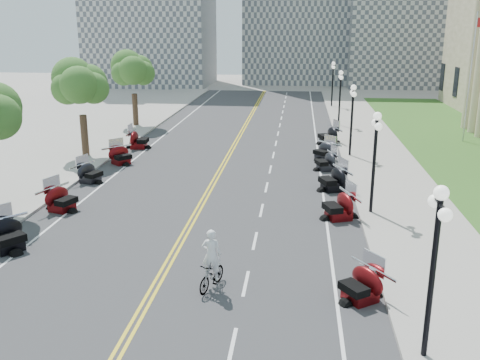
{
  "coord_description": "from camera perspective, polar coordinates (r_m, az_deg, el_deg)",
  "views": [
    {
      "loc": [
        4.92,
        -21.46,
        9.01
      ],
      "look_at": [
        2.27,
        2.52,
        2.0
      ],
      "focal_mm": 40.0,
      "sensor_mm": 36.0,
      "label": 1
    }
  ],
  "objects": [
    {
      "name": "lane_dash_17",
      "position": [
        66.1,
        4.81,
        8.32
      ],
      "size": [
        0.12,
        2.0,
        0.0
      ],
      "primitive_type": "cube",
      "color": "white",
      "rests_on": "road"
    },
    {
      "name": "street_lamp_5",
      "position": [
        61.9,
        9.84,
        10.03
      ],
      "size": [
        0.5,
        1.2,
        4.9
      ],
      "primitive_type": null,
      "color": "black",
      "rests_on": "sidewalk_north"
    },
    {
      "name": "motorcycle_n_9",
      "position": [
        37.57,
        8.98,
        3.18
      ],
      "size": [
        2.71,
        2.71,
        1.34
      ],
      "primitive_type": null,
      "rotation": [
        0.0,
        0.0,
        -0.8
      ],
      "color": "black",
      "rests_on": "road"
    },
    {
      "name": "motorcycle_n_7",
      "position": [
        30.5,
        9.9,
        0.21
      ],
      "size": [
        2.75,
        2.75,
        1.47
      ],
      "primitive_type": null,
      "rotation": [
        0.0,
        0.0,
        -1.18
      ],
      "color": "black",
      "rests_on": "road"
    },
    {
      "name": "sidewalk_south",
      "position": [
        36.16,
        -19.16,
        0.98
      ],
      "size": [
        5.0,
        90.0,
        0.15
      ],
      "primitive_type": "cube",
      "color": "#9E9991",
      "rests_on": "ground"
    },
    {
      "name": "lane_dash_10",
      "position": [
        38.57,
        3.58,
        2.68
      ],
      "size": [
        0.12,
        2.0,
        0.0
      ],
      "primitive_type": "cube",
      "color": "white",
      "rests_on": "road"
    },
    {
      "name": "lane_dash_7",
      "position": [
        27.06,
        2.31,
        -3.23
      ],
      "size": [
        0.12,
        2.0,
        0.0
      ],
      "primitive_type": "cube",
      "color": "white",
      "rests_on": "road"
    },
    {
      "name": "street_lamp_3",
      "position": [
        38.18,
        11.82,
        6.2
      ],
      "size": [
        0.5,
        1.2,
        4.9
      ],
      "primitive_type": null,
      "color": "black",
      "rests_on": "sidewalk_north"
    },
    {
      "name": "lawn",
      "position": [
        42.38,
        23.44,
        2.64
      ],
      "size": [
        9.0,
        60.0,
        0.1
      ],
      "primitive_type": "cube",
      "color": "#356023",
      "rests_on": "ground"
    },
    {
      "name": "lane_dash_12",
      "position": [
        46.38,
        4.08,
        4.97
      ],
      "size": [
        0.12,
        2.0,
        0.0
      ],
      "primitive_type": "cube",
      "color": "white",
      "rests_on": "road"
    },
    {
      "name": "centerline_yellow_a",
      "position": [
        33.11,
        -2.68,
        0.41
      ],
      "size": [
        0.12,
        90.0,
        0.0
      ],
      "primitive_type": "cube",
      "color": "yellow",
      "rests_on": "road"
    },
    {
      "name": "motorcycle_n_4",
      "position": [
        18.79,
        12.77,
        -10.65
      ],
      "size": [
        2.6,
        2.6,
        1.3
      ],
      "primitive_type": null,
      "rotation": [
        0.0,
        0.0,
        -0.95
      ],
      "color": "#590A0C",
      "rests_on": "road"
    },
    {
      "name": "street_lamp_1",
      "position": [
        15.36,
        19.83,
        -9.51
      ],
      "size": [
        0.5,
        1.2,
        4.9
      ],
      "primitive_type": null,
      "color": "black",
      "rests_on": "sidewalk_north"
    },
    {
      "name": "road",
      "position": [
        33.09,
        -2.48,
        0.4
      ],
      "size": [
        16.0,
        90.0,
        0.01
      ],
      "primitive_type": "cube",
      "color": "#333335",
      "rests_on": "ground"
    },
    {
      "name": "bicycle",
      "position": [
        19.19,
        -3.05,
        -10.11
      ],
      "size": [
        1.04,
        1.77,
        1.03
      ],
      "primitive_type": "imported",
      "rotation": [
        0.0,
        0.0,
        -0.35
      ],
      "color": "#A51414",
      "rests_on": "road"
    },
    {
      "name": "motorcycle_n_8",
      "position": [
        34.76,
        9.16,
        2.09
      ],
      "size": [
        2.39,
        2.39,
        1.31
      ],
      "primitive_type": null,
      "rotation": [
        0.0,
        0.0,
        -1.24
      ],
      "color": "black",
      "rests_on": "road"
    },
    {
      "name": "ground",
      "position": [
        23.79,
        -6.14,
        -6.15
      ],
      "size": [
        160.0,
        160.0,
        0.0
      ],
      "primitive_type": "plane",
      "color": "gray"
    },
    {
      "name": "lane_dash_14",
      "position": [
        54.24,
        4.44,
        6.61
      ],
      "size": [
        0.12,
        2.0,
        0.0
      ],
      "primitive_type": "cube",
      "color": "white",
      "rests_on": "road"
    },
    {
      "name": "tree_4",
      "position": [
        49.93,
        -11.31,
        11.0
      ],
      "size": [
        4.8,
        4.8,
        9.2
      ],
      "primitive_type": null,
      "color": "#235619",
      "rests_on": "sidewalk_south"
    },
    {
      "name": "motorcycle_s_6",
      "position": [
        28.24,
        -18.53,
        -1.79
      ],
      "size": [
        2.53,
        2.53,
        1.39
      ],
      "primitive_type": null,
      "rotation": [
        0.0,
        0.0,
        1.23
      ],
      "color": "#590A0C",
      "rests_on": "road"
    },
    {
      "name": "motorcycle_n_10",
      "position": [
        42.55,
        9.42,
        4.81
      ],
      "size": [
        2.77,
        2.77,
        1.52
      ],
      "primitive_type": null,
      "rotation": [
        0.0,
        0.0,
        -1.24
      ],
      "color": "black",
      "rests_on": "road"
    },
    {
      "name": "edge_line_south",
      "position": [
        34.63,
        -13.01,
        0.72
      ],
      "size": [
        0.12,
        90.0,
        0.0
      ],
      "primitive_type": "cube",
      "color": "white",
      "rests_on": "road"
    },
    {
      "name": "tree_3",
      "position": [
        38.71,
        -16.62,
        9.22
      ],
      "size": [
        4.8,
        4.8,
        9.2
      ],
      "primitive_type": null,
      "color": "#235619",
      "rests_on": "sidewalk_south"
    },
    {
      "name": "motorcycle_s_7",
      "position": [
        32.86,
        -15.72,
        0.84
      ],
      "size": [
        2.37,
        2.37,
        1.3
      ],
      "primitive_type": null,
      "rotation": [
        0.0,
        0.0,
        1.23
      ],
      "color": "black",
      "rests_on": "road"
    },
    {
      "name": "lane_dash_8",
      "position": [
        30.85,
        2.84,
        -0.77
      ],
      "size": [
        0.12,
        2.0,
        0.0
      ],
      "primitive_type": "cube",
      "color": "white",
      "rests_on": "road"
    },
    {
      "name": "lane_dash_9",
      "position": [
        34.69,
        3.25,
        1.14
      ],
      "size": [
        0.12,
        2.0,
        0.0
      ],
      "primitive_type": "cube",
      "color": "white",
      "rests_on": "road"
    },
    {
      "name": "edge_line_north",
      "position": [
        32.76,
        8.66,
        0.07
      ],
      "size": [
        0.12,
        90.0,
        0.0
      ],
      "primitive_type": "cube",
      "color": "white",
      "rests_on": "road"
    },
    {
      "name": "lane_dash_4",
      "position": [
        16.28,
        -0.85,
        -17.35
      ],
      "size": [
        0.12,
        2.0,
        0.0
      ],
      "primitive_type": "cube",
      "color": "white",
      "rests_on": "road"
    },
    {
      "name": "distant_block_c",
      "position": [
        88.15,
        18.28,
        16.73
      ],
      "size": [
        20.0,
        14.0,
        22.0
      ],
      "primitive_type": "cube",
      "color": "gray",
      "rests_on": "ground"
    },
    {
      "name": "sidewalk_north",
      "position": [
        33.18,
        15.75,
        -0.04
      ],
      "size": [
        5.0,
        90.0,
        0.15
      ],
      "primitive_type": "cube",
      "color": "#9E9991",
      "rests_on": "ground"
    },
    {
      "name": "motorcycle_s_5",
      "position": [
        24.14,
        -23.67,
        -5.26
      ],
      "size": [
        2.97,
        2.97,
        1.49
      ],
      "primitive_type": null,
      "rotation": [
        0.0,
        0.0,
        0.93
      ],
      "color": "black",
      "rests_on": "road"
    },
    {
      "name": "flagpole",
      "position": [
        45.56,
        23.33,
        9.86
      ],
      "size": [
        1.1,
        0.2,
        10.0
      ],
      "primitive_type": null,
      "color": "silver",
      "rests_on": "ground"
    },
    {
      "name": "lane_dash_6",
      "position": [
        23.34,
        1.61,
        -6.49
      ],
      "size": [
        0.12,
        2.0,
        0.0
      ],
      "primitive_type": "cube",
      "color": "white",
      "rests_on": "road"
    },
    {
      "name": "cyclist_rider",
      "position": [
        18.59,
        -3.11,
        -6.06
      ],
      "size": [
        0.69,
        0.45,
        1.89
      ],
      "primitive_type": "imported",
      "rotation": [
        0.0,
        0.0,
        3.14
      ],
      "color": "white",
      "rests_on": "bicycle"
    },
    {
      "name": "street_lamp_2",
      "position": [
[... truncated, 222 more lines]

